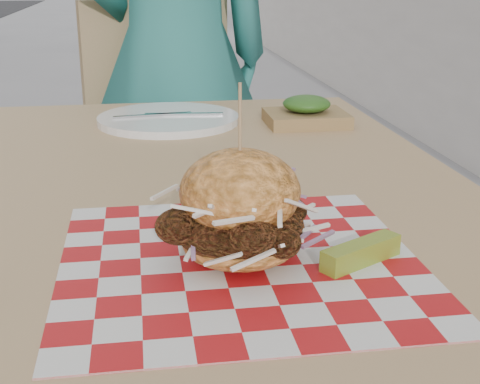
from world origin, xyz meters
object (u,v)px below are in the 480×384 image
(patio_table, at_px, (185,239))
(sandwich, at_px, (240,214))
(patio_chair, at_px, (152,149))
(diner, at_px, (175,57))

(patio_table, relative_size, sandwich, 6.65)
(sandwich, bearing_deg, patio_chair, 93.05)
(patio_table, height_order, sandwich, sandwich)
(patio_table, xyz_separation_m, sandwich, (0.04, -0.26, 0.13))
(patio_table, distance_m, sandwich, 0.29)
(diner, relative_size, patio_table, 1.34)
(sandwich, bearing_deg, diner, 89.63)
(diner, distance_m, sandwich, 1.19)
(patio_chair, bearing_deg, diner, -31.89)
(patio_chair, bearing_deg, sandwich, -101.89)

